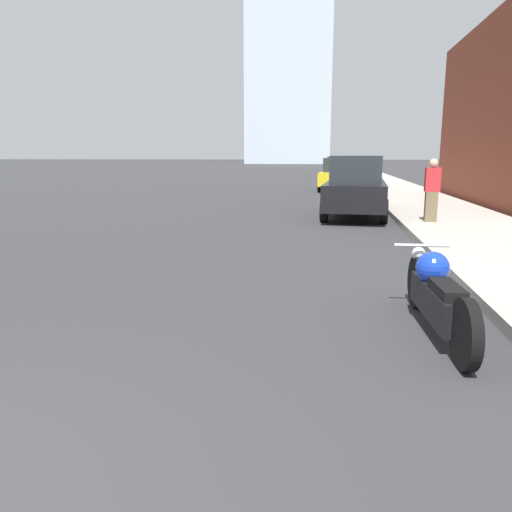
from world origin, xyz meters
The scene contains 7 objects.
sidewalk centered at (5.73, 40.00, 0.07)m, with size 3.10×240.00×0.15m.
distant_tower centered at (-6.39, 109.34, 29.45)m, with size 17.31×17.31×58.90m.
motorcycle centered at (3.50, 3.71, 0.39)m, with size 0.62×2.40×0.80m.
parked_car_black centered at (3.13, 13.51, 0.87)m, with size 2.00×4.58×1.77m.
parked_car_yellow centered at (2.87, 24.72, 0.81)m, with size 2.15×4.56×1.64m.
parked_car_silver centered at (2.86, 38.12, 0.84)m, with size 1.80×4.52×1.67m.
pedestrian centered at (4.90, 11.53, 0.94)m, with size 0.36×0.22×1.56m.
Camera 1 is at (2.38, -1.42, 1.79)m, focal length 35.00 mm.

